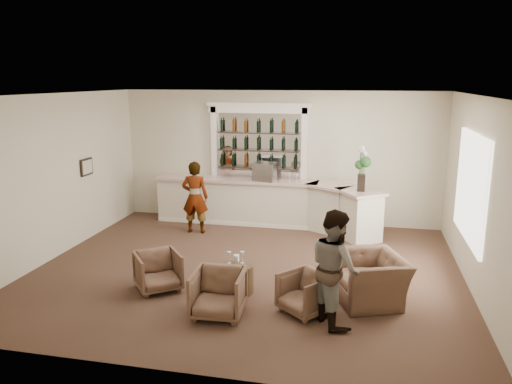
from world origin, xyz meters
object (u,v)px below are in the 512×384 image
at_px(armchair_center, 218,293).
at_px(espresso_machine, 265,172).
at_px(armchair_far, 369,279).
at_px(flower_vase, 362,166).
at_px(bar_counter, 268,203).
at_px(armchair_left, 158,271).
at_px(guest, 335,267).
at_px(armchair_right, 305,293).
at_px(cocktail_table, 236,278).
at_px(sommelier, 195,197).

height_order(armchair_center, espresso_machine, espresso_machine).
bearing_deg(armchair_far, flower_vase, 162.14).
bearing_deg(bar_counter, armchair_left, -105.01).
bearing_deg(armchair_center, bar_counter, 89.06).
height_order(guest, flower_vase, flower_vase).
bearing_deg(bar_counter, espresso_machine, -162.76).
bearing_deg(espresso_machine, guest, -61.52).
xyz_separation_m(bar_counter, armchair_left, (-1.12, -4.20, -0.24)).
xyz_separation_m(guest, armchair_center, (-1.74, -0.16, -0.51)).
bearing_deg(bar_counter, armchair_right, -72.04).
distance_m(guest, armchair_left, 3.13).
height_order(armchair_right, flower_vase, flower_vase).
xyz_separation_m(cocktail_table, armchair_center, (-0.04, -0.90, 0.11)).
xyz_separation_m(armchair_center, armchair_far, (2.27, 1.04, 0.02)).
distance_m(armchair_right, espresso_machine, 4.87).
relative_size(guest, flower_vase, 1.75).
bearing_deg(armchair_center, armchair_left, 148.29).
height_order(bar_counter, armchair_left, bar_counter).
height_order(guest, armchair_left, guest).
distance_m(armchair_left, armchair_far, 3.58).
xyz_separation_m(cocktail_table, armchair_left, (-1.34, -0.19, 0.09)).
distance_m(armchair_right, armchair_far, 1.18).
distance_m(sommelier, armchair_center, 4.40).
relative_size(espresso_machine, flower_vase, 0.51).
distance_m(cocktail_table, armchair_left, 1.35).
bearing_deg(armchair_center, guest, 2.46).
xyz_separation_m(armchair_center, armchair_right, (1.30, 0.38, -0.04)).
xyz_separation_m(armchair_center, espresso_machine, (-0.26, 4.88, 1.00)).
height_order(sommelier, flower_vase, flower_vase).
bearing_deg(armchair_left, armchair_far, -32.75).
distance_m(cocktail_table, flower_vase, 4.16).
distance_m(armchair_left, espresso_machine, 4.42).
xyz_separation_m(guest, armchair_left, (-3.04, 0.55, -0.54)).
xyz_separation_m(armchair_left, armchair_far, (3.57, 0.33, 0.05)).
bearing_deg(armchair_far, armchair_right, -77.80).
relative_size(cocktail_table, armchair_right, 0.87).
relative_size(armchair_right, armchair_far, 0.60).
bearing_deg(flower_vase, armchair_center, -115.90).
distance_m(cocktail_table, espresso_machine, 4.15).
bearing_deg(armchair_right, armchair_left, -147.67).
height_order(armchair_far, flower_vase, flower_vase).
relative_size(guest, armchair_right, 2.46).
height_order(sommelier, armchair_left, sommelier).
relative_size(sommelier, armchair_left, 2.32).
distance_m(guest, espresso_machine, 5.15).
bearing_deg(flower_vase, armchair_far, -86.16).
height_order(armchair_left, armchair_center, armchair_center).
height_order(bar_counter, armchair_center, bar_counter).
xyz_separation_m(sommelier, guest, (3.50, -3.84, 0.02)).
bearing_deg(cocktail_table, sommelier, 119.98).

